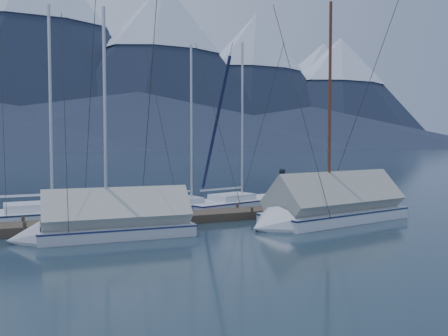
{
  "coord_description": "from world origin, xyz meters",
  "views": [
    {
      "loc": [
        -8.57,
        -16.49,
        3.27
      ],
      "look_at": [
        0.0,
        2.0,
        2.2
      ],
      "focal_mm": 38.0,
      "sensor_mm": 36.0,
      "label": 1
    }
  ],
  "objects_px": {
    "sailboat_open_mid": "(200,207)",
    "person": "(283,187)",
    "sailboat_open_right": "(249,203)",
    "sailboat_covered_far": "(103,226)",
    "sailboat_open_left": "(66,216)",
    "sailboat_covered_near": "(326,210)"
  },
  "relations": [
    {
      "from": "sailboat_open_mid",
      "to": "sailboat_covered_near",
      "type": "distance_m",
      "value": 6.41
    },
    {
      "from": "sailboat_open_left",
      "to": "person",
      "type": "height_order",
      "value": "sailboat_open_left"
    },
    {
      "from": "sailboat_open_mid",
      "to": "person",
      "type": "relative_size",
      "value": 5.0
    },
    {
      "from": "sailboat_covered_near",
      "to": "person",
      "type": "bearing_deg",
      "value": 95.36
    },
    {
      "from": "sailboat_open_left",
      "to": "sailboat_open_mid",
      "type": "distance_m",
      "value": 6.26
    },
    {
      "from": "sailboat_open_mid",
      "to": "sailboat_open_right",
      "type": "height_order",
      "value": "sailboat_open_right"
    },
    {
      "from": "sailboat_open_mid",
      "to": "sailboat_covered_near",
      "type": "xyz_separation_m",
      "value": [
        3.42,
        -5.41,
        0.35
      ]
    },
    {
      "from": "sailboat_open_mid",
      "to": "person",
      "type": "xyz_separation_m",
      "value": [
        3.15,
        -2.5,
        1.06
      ]
    },
    {
      "from": "sailboat_open_right",
      "to": "sailboat_open_left",
      "type": "bearing_deg",
      "value": -177.1
    },
    {
      "from": "sailboat_open_left",
      "to": "sailboat_covered_near",
      "type": "height_order",
      "value": "sailboat_covered_near"
    },
    {
      "from": "sailboat_open_mid",
      "to": "person",
      "type": "distance_m",
      "value": 4.16
    },
    {
      "from": "sailboat_open_mid",
      "to": "sailboat_covered_near",
      "type": "relative_size",
      "value": 0.87
    },
    {
      "from": "sailboat_open_right",
      "to": "sailboat_covered_near",
      "type": "height_order",
      "value": "sailboat_covered_near"
    },
    {
      "from": "sailboat_open_left",
      "to": "sailboat_covered_far",
      "type": "height_order",
      "value": "sailboat_open_left"
    },
    {
      "from": "sailboat_open_left",
      "to": "sailboat_open_right",
      "type": "height_order",
      "value": "sailboat_open_left"
    },
    {
      "from": "sailboat_covered_far",
      "to": "person",
      "type": "xyz_separation_m",
      "value": [
        8.68,
        2.25,
        0.79
      ]
    },
    {
      "from": "sailboat_open_mid",
      "to": "sailboat_covered_far",
      "type": "distance_m",
      "value": 7.3
    },
    {
      "from": "person",
      "to": "sailboat_open_right",
      "type": "bearing_deg",
      "value": 18.6
    },
    {
      "from": "sailboat_open_mid",
      "to": "sailboat_open_right",
      "type": "distance_m",
      "value": 2.85
    },
    {
      "from": "sailboat_open_right",
      "to": "sailboat_covered_far",
      "type": "relative_size",
      "value": 1.05
    },
    {
      "from": "sailboat_open_mid",
      "to": "sailboat_covered_near",
      "type": "bearing_deg",
      "value": -57.69
    },
    {
      "from": "sailboat_open_right",
      "to": "sailboat_covered_near",
      "type": "distance_m",
      "value": 5.71
    }
  ]
}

